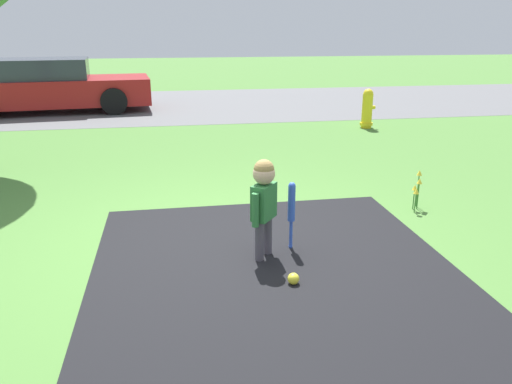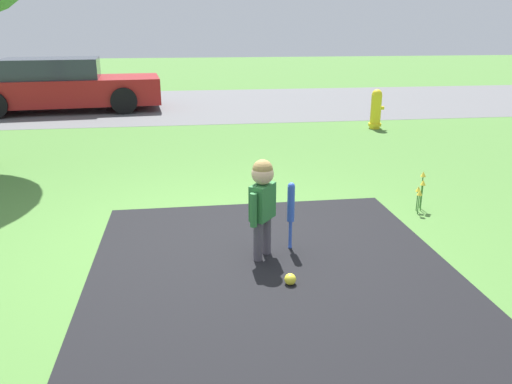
# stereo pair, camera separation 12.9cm
# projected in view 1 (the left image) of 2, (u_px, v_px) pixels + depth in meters

# --- Properties ---
(ground_plane) EXTENTS (60.00, 60.00, 0.00)m
(ground_plane) POSITION_uv_depth(u_px,v_px,m) (216.00, 241.00, 4.80)
(ground_plane) COLOR #477533
(street_strip) EXTENTS (40.00, 6.00, 0.01)m
(street_strip) POSITION_uv_depth(u_px,v_px,m) (184.00, 104.00, 13.23)
(street_strip) COLOR #59595B
(street_strip) RESTS_ON ground
(child) EXTENTS (0.26, 0.30, 0.90)m
(child) POSITION_uv_depth(u_px,v_px,m) (264.00, 195.00, 4.30)
(child) COLOR #4C4751
(child) RESTS_ON ground
(baseball_bat) EXTENTS (0.07, 0.07, 0.64)m
(baseball_bat) POSITION_uv_depth(u_px,v_px,m) (292.00, 206.00, 4.53)
(baseball_bat) COLOR blue
(baseball_bat) RESTS_ON ground
(sports_ball) EXTENTS (0.09, 0.09, 0.09)m
(sports_ball) POSITION_uv_depth(u_px,v_px,m) (293.00, 279.00, 4.00)
(sports_ball) COLOR yellow
(sports_ball) RESTS_ON ground
(fire_hydrant) EXTENTS (0.29, 0.26, 0.79)m
(fire_hydrant) POSITION_uv_depth(u_px,v_px,m) (367.00, 109.00, 10.06)
(fire_hydrant) COLOR yellow
(fire_hydrant) RESTS_ON ground
(parked_car) EXTENTS (4.70, 2.24, 1.25)m
(parked_car) POSITION_uv_depth(u_px,v_px,m) (49.00, 87.00, 11.94)
(parked_car) COLOR maroon
(parked_car) RESTS_ON ground
(flower_bed) EXTENTS (0.17, 0.24, 0.43)m
(flower_bed) POSITION_uv_depth(u_px,v_px,m) (417.00, 185.00, 5.56)
(flower_bed) COLOR #38702D
(flower_bed) RESTS_ON ground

